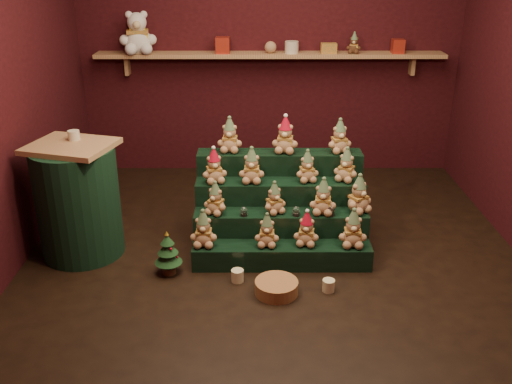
{
  "coord_description": "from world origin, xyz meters",
  "views": [
    {
      "loc": [
        -0.15,
        -4.09,
        2.32
      ],
      "look_at": [
        -0.15,
        0.25,
        0.45
      ],
      "focal_mm": 40.0,
      "sensor_mm": 36.0,
      "label": 1
    }
  ],
  "objects_px": {
    "mini_christmas_tree": "(168,253)",
    "mug_right": "(329,285)",
    "mug_left": "(238,276)",
    "snow_globe_a": "(244,211)",
    "wicker_basket": "(276,287)",
    "white_bear": "(137,27)",
    "brown_bear": "(354,43)",
    "riser_tier_front": "(282,255)",
    "snow_globe_b": "(296,211)",
    "side_table": "(78,200)",
    "snow_globe_c": "(331,211)"
  },
  "relations": [
    {
      "from": "mug_right",
      "to": "snow_globe_c",
      "type": "bearing_deg",
      "value": 83.21
    },
    {
      "from": "mug_left",
      "to": "wicker_basket",
      "type": "bearing_deg",
      "value": -29.74
    },
    {
      "from": "snow_globe_c",
      "to": "side_table",
      "type": "relative_size",
      "value": 0.09
    },
    {
      "from": "side_table",
      "to": "mug_right",
      "type": "bearing_deg",
      "value": -0.74
    },
    {
      "from": "mug_left",
      "to": "mug_right",
      "type": "distance_m",
      "value": 0.68
    },
    {
      "from": "brown_bear",
      "to": "mini_christmas_tree",
      "type": "bearing_deg",
      "value": -116.37
    },
    {
      "from": "snow_globe_a",
      "to": "mini_christmas_tree",
      "type": "distance_m",
      "value": 0.67
    },
    {
      "from": "snow_globe_b",
      "to": "mug_right",
      "type": "bearing_deg",
      "value": -68.04
    },
    {
      "from": "snow_globe_b",
      "to": "snow_globe_c",
      "type": "distance_m",
      "value": 0.27
    },
    {
      "from": "white_bear",
      "to": "brown_bear",
      "type": "height_order",
      "value": "white_bear"
    },
    {
      "from": "wicker_basket",
      "to": "side_table",
      "type": "bearing_deg",
      "value": 158.45
    },
    {
      "from": "snow_globe_c",
      "to": "mini_christmas_tree",
      "type": "xyz_separation_m",
      "value": [
        -1.26,
        -0.27,
        -0.23
      ]
    },
    {
      "from": "snow_globe_b",
      "to": "wicker_basket",
      "type": "height_order",
      "value": "snow_globe_b"
    },
    {
      "from": "mini_christmas_tree",
      "to": "mug_right",
      "type": "xyz_separation_m",
      "value": [
        1.2,
        -0.25,
        -0.13
      ]
    },
    {
      "from": "mug_left",
      "to": "wicker_basket",
      "type": "relative_size",
      "value": 0.3
    },
    {
      "from": "wicker_basket",
      "to": "brown_bear",
      "type": "distance_m",
      "value": 2.9
    },
    {
      "from": "mug_left",
      "to": "white_bear",
      "type": "distance_m",
      "value": 2.92
    },
    {
      "from": "white_bear",
      "to": "snow_globe_b",
      "type": "bearing_deg",
      "value": -60.36
    },
    {
      "from": "snow_globe_a",
      "to": "side_table",
      "type": "relative_size",
      "value": 0.08
    },
    {
      "from": "wicker_basket",
      "to": "white_bear",
      "type": "distance_m",
      "value": 3.16
    },
    {
      "from": "riser_tier_front",
      "to": "snow_globe_b",
      "type": "relative_size",
      "value": 17.52
    },
    {
      "from": "snow_globe_c",
      "to": "mug_left",
      "type": "distance_m",
      "value": 0.9
    },
    {
      "from": "side_table",
      "to": "snow_globe_a",
      "type": "bearing_deg",
      "value": 13.29
    },
    {
      "from": "snow_globe_b",
      "to": "wicker_basket",
      "type": "bearing_deg",
      "value": -107.12
    },
    {
      "from": "white_bear",
      "to": "wicker_basket",
      "type": "bearing_deg",
      "value": -70.44
    },
    {
      "from": "snow_globe_b",
      "to": "mug_right",
      "type": "distance_m",
      "value": 0.67
    },
    {
      "from": "side_table",
      "to": "snow_globe_b",
      "type": "bearing_deg",
      "value": 13.95
    },
    {
      "from": "snow_globe_c",
      "to": "mini_christmas_tree",
      "type": "bearing_deg",
      "value": -167.9
    },
    {
      "from": "white_bear",
      "to": "mini_christmas_tree",
      "type": "bearing_deg",
      "value": -85.76
    },
    {
      "from": "snow_globe_a",
      "to": "brown_bear",
      "type": "bearing_deg",
      "value": 59.32
    },
    {
      "from": "snow_globe_b",
      "to": "mug_left",
      "type": "distance_m",
      "value": 0.7
    },
    {
      "from": "riser_tier_front",
      "to": "mini_christmas_tree",
      "type": "xyz_separation_m",
      "value": [
        -0.87,
        -0.11,
        0.09
      ]
    },
    {
      "from": "snow_globe_c",
      "to": "side_table",
      "type": "height_order",
      "value": "side_table"
    },
    {
      "from": "snow_globe_c",
      "to": "brown_bear",
      "type": "height_order",
      "value": "brown_bear"
    },
    {
      "from": "wicker_basket",
      "to": "mug_left",
      "type": "bearing_deg",
      "value": 150.26
    },
    {
      "from": "snow_globe_c",
      "to": "mini_christmas_tree",
      "type": "relative_size",
      "value": 0.24
    },
    {
      "from": "mug_right",
      "to": "white_bear",
      "type": "bearing_deg",
      "value": 125.98
    },
    {
      "from": "white_bear",
      "to": "brown_bear",
      "type": "xyz_separation_m",
      "value": [
        2.2,
        0.0,
        -0.16
      ]
    },
    {
      "from": "mug_right",
      "to": "wicker_basket",
      "type": "xyz_separation_m",
      "value": [
        -0.38,
        -0.03,
        0.0
      ]
    },
    {
      "from": "snow_globe_a",
      "to": "mug_left",
      "type": "distance_m",
      "value": 0.53
    },
    {
      "from": "snow_globe_a",
      "to": "mug_right",
      "type": "relative_size",
      "value": 0.84
    },
    {
      "from": "riser_tier_front",
      "to": "snow_globe_b",
      "type": "xyz_separation_m",
      "value": [
        0.12,
        0.16,
        0.31
      ]
    },
    {
      "from": "wicker_basket",
      "to": "snow_globe_b",
      "type": "bearing_deg",
      "value": 72.88
    },
    {
      "from": "mug_left",
      "to": "wicker_basket",
      "type": "distance_m",
      "value": 0.33
    },
    {
      "from": "riser_tier_front",
      "to": "wicker_basket",
      "type": "distance_m",
      "value": 0.4
    },
    {
      "from": "mug_left",
      "to": "white_bear",
      "type": "xyz_separation_m",
      "value": [
        -1.06,
        2.24,
        1.54
      ]
    },
    {
      "from": "snow_globe_c",
      "to": "brown_bear",
      "type": "bearing_deg",
      "value": 77.5
    },
    {
      "from": "snow_globe_a",
      "to": "side_table",
      "type": "xyz_separation_m",
      "value": [
        -1.32,
        0.06,
        0.07
      ]
    },
    {
      "from": "mini_christmas_tree",
      "to": "mug_right",
      "type": "height_order",
      "value": "mini_christmas_tree"
    },
    {
      "from": "mini_christmas_tree",
      "to": "mug_left",
      "type": "distance_m",
      "value": 0.56
    }
  ]
}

